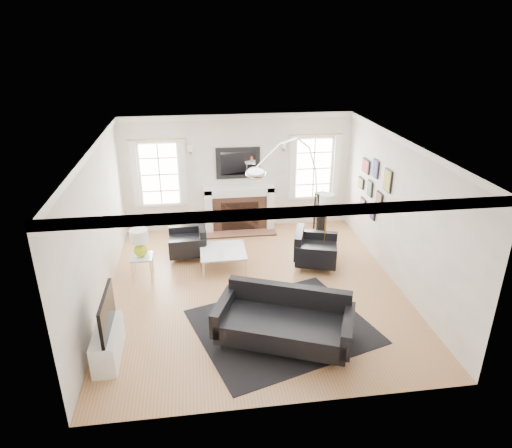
{
  "coord_description": "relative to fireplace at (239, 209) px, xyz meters",
  "views": [
    {
      "loc": [
        -1.01,
        -7.51,
        4.6
      ],
      "look_at": [
        0.07,
        0.3,
        1.2
      ],
      "focal_mm": 32.0,
      "sensor_mm": 36.0,
      "label": 1
    }
  ],
  "objects": [
    {
      "name": "right_wall",
      "position": [
        2.75,
        -2.79,
        0.86
      ],
      "size": [
        0.04,
        6.0,
        2.8
      ],
      "primitive_type": "cube",
      "color": "white",
      "rests_on": "floor"
    },
    {
      "name": "gourd_lamp",
      "position": [
        -2.16,
        -2.09,
        0.26
      ],
      "size": [
        0.35,
        0.35,
        0.57
      ],
      "color": "#B1C819",
      "rests_on": "side_table_left"
    },
    {
      "name": "left_wall",
      "position": [
        -2.75,
        -2.79,
        0.86
      ],
      "size": [
        0.04,
        6.0,
        2.8
      ],
      "primitive_type": "cube",
      "color": "white",
      "rests_on": "floor"
    },
    {
      "name": "armchair_left",
      "position": [
        -1.22,
        -1.29,
        -0.21
      ],
      "size": [
        0.82,
        0.9,
        0.59
      ],
      "color": "black",
      "rests_on": "floor"
    },
    {
      "name": "arc_floor_lamp",
      "position": [
        0.87,
        -1.63,
        0.92
      ],
      "size": [
        1.91,
        1.77,
        2.71
      ],
      "color": "silver",
      "rests_on": "floor"
    },
    {
      "name": "fireplace",
      "position": [
        0.0,
        0.0,
        0.0
      ],
      "size": [
        1.7,
        0.69,
        1.11
      ],
      "color": "white",
      "rests_on": "floor"
    },
    {
      "name": "ceiling",
      "position": [
        0.0,
        -2.79,
        2.26
      ],
      "size": [
        5.5,
        6.0,
        0.02
      ],
      "primitive_type": "cube",
      "color": "white",
      "rests_on": "back_wall"
    },
    {
      "name": "mantel_mirror",
      "position": [
        0.0,
        0.16,
        1.11
      ],
      "size": [
        1.05,
        0.07,
        0.75
      ],
      "color": "black",
      "rests_on": "back_wall"
    },
    {
      "name": "armchair_right",
      "position": [
        1.33,
        -2.07,
        -0.19
      ],
      "size": [
        1.08,
        1.15,
        0.64
      ],
      "color": "black",
      "rests_on": "floor"
    },
    {
      "name": "nesting_table",
      "position": [
        0.86,
        -4.09,
        -0.15
      ],
      "size": [
        0.45,
        0.38,
        0.5
      ],
      "color": "silver",
      "rests_on": "floor"
    },
    {
      "name": "area_rug",
      "position": [
        0.29,
        -4.09,
        -0.54
      ],
      "size": [
        3.3,
        3.0,
        0.01
      ],
      "primitive_type": "cube",
      "rotation": [
        0.0,
        0.0,
        0.3
      ],
      "color": "black",
      "rests_on": "floor"
    },
    {
      "name": "speaker_tower",
      "position": [
        1.82,
        -0.75,
        0.02
      ],
      "size": [
        0.28,
        0.28,
        1.13
      ],
      "primitive_type": "cube",
      "rotation": [
        0.0,
        0.0,
        0.27
      ],
      "color": "black",
      "rests_on": "floor"
    },
    {
      "name": "tv_unit",
      "position": [
        -2.44,
        -4.49,
        -0.21
      ],
      "size": [
        0.35,
        1.0,
        1.09
      ],
      "color": "white",
      "rests_on": "floor"
    },
    {
      "name": "gallery_wall",
      "position": [
        2.72,
        -1.5,
        0.99
      ],
      "size": [
        0.04,
        1.73,
        1.29
      ],
      "color": "black",
      "rests_on": "right_wall"
    },
    {
      "name": "side_table_left",
      "position": [
        -2.16,
        -2.09,
        -0.17
      ],
      "size": [
        0.43,
        0.43,
        0.48
      ],
      "color": "silver",
      "rests_on": "floor"
    },
    {
      "name": "coffee_table",
      "position": [
        -0.54,
        -1.92,
        -0.16
      ],
      "size": [
        0.92,
        0.92,
        0.41
      ],
      "color": "silver",
      "rests_on": "floor"
    },
    {
      "name": "front_wall",
      "position": [
        0.0,
        -5.79,
        0.86
      ],
      "size": [
        5.5,
        0.04,
        2.8
      ],
      "primitive_type": "cube",
      "color": "white",
      "rests_on": "floor"
    },
    {
      "name": "window_right",
      "position": [
        1.85,
        0.16,
        0.92
      ],
      "size": [
        1.24,
        0.15,
        1.62
      ],
      "color": "white",
      "rests_on": "back_wall"
    },
    {
      "name": "crown_molding",
      "position": [
        0.0,
        -2.79,
        2.2
      ],
      "size": [
        5.5,
        6.0,
        0.12
      ],
      "primitive_type": "cube",
      "color": "white",
      "rests_on": "back_wall"
    },
    {
      "name": "back_wall",
      "position": [
        0.0,
        0.21,
        0.86
      ],
      "size": [
        5.5,
        0.04,
        2.8
      ],
      "primitive_type": "cube",
      "color": "white",
      "rests_on": "floor"
    },
    {
      "name": "sofa",
      "position": [
        0.25,
        -4.46,
        -0.17
      ],
      "size": [
        2.31,
        1.68,
        0.69
      ],
      "color": "black",
      "rests_on": "floor"
    },
    {
      "name": "floor",
      "position": [
        0.0,
        -2.79,
        -0.54
      ],
      "size": [
        6.0,
        6.0,
        0.0
      ],
      "primitive_type": "plane",
      "color": "#A06843",
      "rests_on": "ground"
    },
    {
      "name": "window_left",
      "position": [
        -1.85,
        0.16,
        0.92
      ],
      "size": [
        1.24,
        0.15,
        1.62
      ],
      "color": "white",
      "rests_on": "back_wall"
    },
    {
      "name": "orange_vase",
      "position": [
        0.86,
        -4.09,
        0.05
      ],
      "size": [
        0.1,
        0.1,
        0.16
      ],
      "color": "#CF431A",
      "rests_on": "nesting_table"
    },
    {
      "name": "stick_floor_lamp",
      "position": [
        1.6,
        -1.89,
        0.77
      ],
      "size": [
        0.31,
        0.31,
        1.52
      ],
      "color": "#B17B3D",
      "rests_on": "floor"
    }
  ]
}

